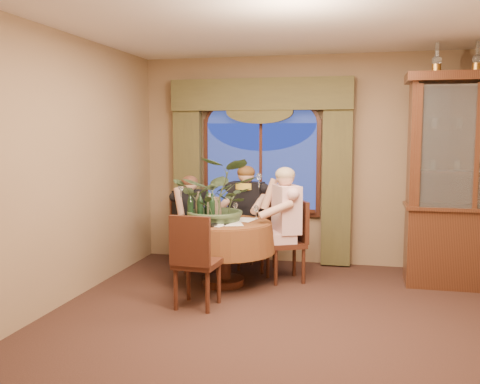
% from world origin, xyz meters
% --- Properties ---
extents(floor, '(5.00, 5.00, 0.00)m').
position_xyz_m(floor, '(0.00, 0.00, 0.00)').
color(floor, black).
rests_on(floor, ground).
extents(wall_back, '(4.50, 0.00, 4.50)m').
position_xyz_m(wall_back, '(0.00, 2.50, 1.40)').
color(wall_back, '#83694C').
rests_on(wall_back, ground).
extents(ceiling, '(5.00, 5.00, 0.00)m').
position_xyz_m(ceiling, '(0.00, 0.00, 2.80)').
color(ceiling, white).
rests_on(ceiling, wall_back).
extents(window, '(1.62, 0.10, 1.32)m').
position_xyz_m(window, '(-0.60, 2.43, 1.30)').
color(window, navy).
rests_on(window, wall_back).
extents(arched_transom, '(1.60, 0.06, 0.44)m').
position_xyz_m(arched_transom, '(-0.60, 2.43, 2.08)').
color(arched_transom, navy).
rests_on(arched_transom, wall_back).
extents(drapery_left, '(0.38, 0.14, 2.32)m').
position_xyz_m(drapery_left, '(-1.63, 2.38, 1.18)').
color(drapery_left, '#423F24').
rests_on(drapery_left, floor).
extents(drapery_right, '(0.38, 0.14, 2.32)m').
position_xyz_m(drapery_right, '(0.43, 2.38, 1.18)').
color(drapery_right, '#423F24').
rests_on(drapery_right, floor).
extents(swag_valance, '(2.45, 0.16, 0.42)m').
position_xyz_m(swag_valance, '(-0.60, 2.35, 2.28)').
color(swag_valance, '#423F24').
rests_on(swag_valance, wall_back).
extents(dining_table, '(1.26, 1.26, 0.75)m').
position_xyz_m(dining_table, '(-0.81, 1.19, 0.38)').
color(dining_table, maroon).
rests_on(dining_table, floor).
extents(china_cabinet, '(1.50, 0.59, 2.44)m').
position_xyz_m(china_cabinet, '(1.96, 1.75, 1.22)').
color(china_cabinet, '#371B10').
rests_on(china_cabinet, floor).
extents(oil_lamp_left, '(0.11, 0.11, 0.34)m').
position_xyz_m(oil_lamp_left, '(1.54, 1.75, 2.61)').
color(oil_lamp_left, '#A5722D').
rests_on(oil_lamp_left, china_cabinet).
extents(oil_lamp_center, '(0.11, 0.11, 0.34)m').
position_xyz_m(oil_lamp_center, '(1.96, 1.75, 2.61)').
color(oil_lamp_center, '#A5722D').
rests_on(oil_lamp_center, china_cabinet).
extents(chair_right, '(0.56, 0.56, 0.96)m').
position_xyz_m(chair_right, '(-0.12, 1.51, 0.48)').
color(chair_right, black).
rests_on(chair_right, floor).
extents(chair_back_right, '(0.53, 0.53, 0.96)m').
position_xyz_m(chair_back_right, '(-0.56, 1.97, 0.48)').
color(chair_back_right, black).
rests_on(chair_back_right, floor).
extents(chair_back, '(0.59, 0.59, 0.96)m').
position_xyz_m(chair_back, '(-1.39, 1.78, 0.48)').
color(chair_back, black).
rests_on(chair_back, floor).
extents(chair_front_left, '(0.45, 0.45, 0.96)m').
position_xyz_m(chair_front_left, '(-0.87, 0.36, 0.48)').
color(chair_front_left, black).
rests_on(chair_front_left, floor).
extents(person_pink, '(0.62, 0.64, 1.37)m').
position_xyz_m(person_pink, '(-0.12, 1.53, 0.69)').
color(person_pink, beige).
rests_on(person_pink, floor).
extents(person_back, '(0.60, 0.60, 1.23)m').
position_xyz_m(person_back, '(-1.41, 1.76, 0.62)').
color(person_back, black).
rests_on(person_back, floor).
extents(person_scarf, '(0.54, 0.51, 1.36)m').
position_xyz_m(person_scarf, '(-0.70, 1.99, 0.68)').
color(person_scarf, black).
rests_on(person_scarf, floor).
extents(stoneware_vase, '(0.14, 0.14, 0.27)m').
position_xyz_m(stoneware_vase, '(-0.93, 1.31, 0.88)').
color(stoneware_vase, '#8C715A').
rests_on(stoneware_vase, dining_table).
extents(centerpiece_plant, '(0.99, 1.10, 0.86)m').
position_xyz_m(centerpiece_plant, '(-0.88, 1.26, 1.38)').
color(centerpiece_plant, '#3B5132').
rests_on(centerpiece_plant, dining_table).
extents(olive_bowl, '(0.17, 0.17, 0.05)m').
position_xyz_m(olive_bowl, '(-0.75, 1.15, 0.78)').
color(olive_bowl, '#525A2B').
rests_on(olive_bowl, dining_table).
extents(cheese_platter, '(0.34, 0.34, 0.02)m').
position_xyz_m(cheese_platter, '(-0.97, 0.88, 0.76)').
color(cheese_platter, black).
rests_on(cheese_platter, dining_table).
extents(wine_bottle_0, '(0.07, 0.07, 0.33)m').
position_xyz_m(wine_bottle_0, '(-0.93, 1.13, 0.92)').
color(wine_bottle_0, black).
rests_on(wine_bottle_0, dining_table).
extents(wine_bottle_1, '(0.07, 0.07, 0.33)m').
position_xyz_m(wine_bottle_1, '(-1.04, 1.35, 0.92)').
color(wine_bottle_1, black).
rests_on(wine_bottle_1, dining_table).
extents(wine_bottle_2, '(0.07, 0.07, 0.33)m').
position_xyz_m(wine_bottle_2, '(-1.18, 1.11, 0.92)').
color(wine_bottle_2, black).
rests_on(wine_bottle_2, dining_table).
extents(wine_bottle_3, '(0.07, 0.07, 0.33)m').
position_xyz_m(wine_bottle_3, '(-1.14, 1.29, 0.92)').
color(wine_bottle_3, tan).
rests_on(wine_bottle_3, dining_table).
extents(wine_bottle_4, '(0.07, 0.07, 0.33)m').
position_xyz_m(wine_bottle_4, '(-1.08, 1.18, 0.92)').
color(wine_bottle_4, black).
rests_on(wine_bottle_4, dining_table).
extents(wine_bottle_5, '(0.07, 0.07, 0.33)m').
position_xyz_m(wine_bottle_5, '(-0.97, 1.21, 0.92)').
color(wine_bottle_5, tan).
rests_on(wine_bottle_5, dining_table).
extents(tasting_paper_0, '(0.30, 0.35, 0.00)m').
position_xyz_m(tasting_paper_0, '(-0.66, 1.04, 0.75)').
color(tasting_paper_0, white).
rests_on(tasting_paper_0, dining_table).
extents(tasting_paper_1, '(0.27, 0.34, 0.00)m').
position_xyz_m(tasting_paper_1, '(-0.58, 1.35, 0.75)').
color(tasting_paper_1, white).
rests_on(tasting_paper_1, dining_table).
extents(tasting_paper_2, '(0.28, 0.34, 0.00)m').
position_xyz_m(tasting_paper_2, '(-0.81, 0.96, 0.75)').
color(tasting_paper_2, white).
rests_on(tasting_paper_2, dining_table).
extents(wine_glass_person_pink, '(0.07, 0.07, 0.18)m').
position_xyz_m(wine_glass_person_pink, '(-0.45, 1.36, 0.84)').
color(wine_glass_person_pink, silver).
rests_on(wine_glass_person_pink, dining_table).
extents(wine_glass_person_back, '(0.07, 0.07, 0.18)m').
position_xyz_m(wine_glass_person_back, '(-1.10, 1.46, 0.84)').
color(wine_glass_person_back, silver).
rests_on(wine_glass_person_back, dining_table).
extents(wine_glass_person_scarf, '(0.07, 0.07, 0.18)m').
position_xyz_m(wine_glass_person_scarf, '(-0.76, 1.58, 0.84)').
color(wine_glass_person_scarf, silver).
rests_on(wine_glass_person_scarf, dining_table).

